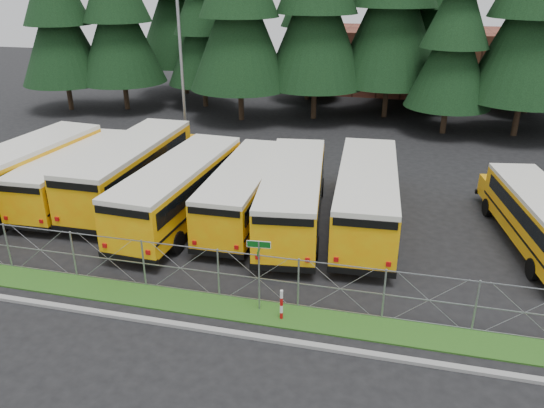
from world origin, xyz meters
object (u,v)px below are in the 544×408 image
at_px(bus_0, 28,174).
at_px(bus_5, 294,196).
at_px(street_sign, 259,261).
at_px(bus_4, 247,191).
at_px(light_standard, 182,68).
at_px(bus_2, 135,170).
at_px(striped_bollard, 281,305).
at_px(bus_east, 536,220).
at_px(bus_3, 184,190).
at_px(bus_6, 366,197).
at_px(bus_1, 78,174).

height_order(bus_0, bus_5, bus_0).
distance_m(bus_5, street_sign, 7.31).
xyz_separation_m(bus_4, light_standard, (-7.04, 9.51, 4.12)).
bearing_deg(bus_5, bus_2, 164.69).
relative_size(bus_0, striped_bollard, 9.96).
bearing_deg(bus_east, bus_3, 173.85).
height_order(bus_5, striped_bollard, bus_5).
distance_m(bus_2, striped_bollard, 13.48).
relative_size(bus_2, street_sign, 4.23).
bearing_deg(bus_0, bus_5, 8.21).
relative_size(bus_6, bus_east, 1.18).
relative_size(bus_0, street_sign, 4.25).
bearing_deg(bus_0, light_standard, 72.02).
height_order(bus_1, bus_3, bus_3).
bearing_deg(bus_0, bus_3, 5.58).
height_order(bus_3, light_standard, light_standard).
distance_m(striped_bollard, light_standard, 20.92).
distance_m(bus_6, light_standard, 16.22).
relative_size(bus_east, street_sign, 3.48).
relative_size(bus_2, bus_5, 1.05).
xyz_separation_m(bus_1, bus_6, (15.08, 0.12, 0.15)).
distance_m(bus_2, bus_east, 19.63).
relative_size(bus_1, bus_2, 0.87).
relative_size(bus_4, street_sign, 3.75).
distance_m(bus_0, bus_4, 11.60).
height_order(bus_3, bus_5, bus_3).
bearing_deg(bus_6, bus_5, -173.34).
xyz_separation_m(bus_3, light_standard, (-4.11, 10.39, 4.00)).
relative_size(bus_0, bus_5, 1.06).
xyz_separation_m(bus_6, bus_east, (7.37, -0.30, -0.23)).
distance_m(bus_4, bus_6, 5.74).
distance_m(bus_4, light_standard, 12.53).
xyz_separation_m(bus_1, light_standard, (2.31, 9.29, 4.14)).
bearing_deg(bus_2, bus_4, -9.17).
bearing_deg(light_standard, striped_bollard, -58.76).
xyz_separation_m(bus_2, bus_6, (12.23, -0.75, -0.05)).
bearing_deg(bus_2, street_sign, -43.06).
bearing_deg(bus_5, bus_3, -179.94).
distance_m(bus_east, striped_bollard, 12.45).
bearing_deg(light_standard, street_sign, -60.44).
relative_size(bus_1, bus_3, 0.91).
bearing_deg(light_standard, bus_0, -113.56).
relative_size(bus_4, bus_6, 0.91).
xyz_separation_m(bus_2, striped_bollard, (10.02, -8.96, -0.96)).
bearing_deg(street_sign, bus_3, 129.89).
height_order(bus_4, striped_bollard, bus_4).
distance_m(bus_0, street_sign, 15.67).
height_order(bus_6, light_standard, light_standard).
bearing_deg(striped_bollard, bus_0, 155.10).
distance_m(street_sign, light_standard, 19.88).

